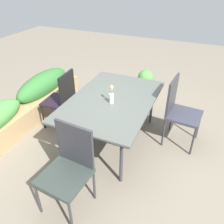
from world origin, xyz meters
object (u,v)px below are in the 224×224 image
object	(u,v)px
potted_plant	(145,81)
chair_end_left	(69,165)
dining_table	(112,102)
flower_vase	(112,96)
chair_near_right	(179,109)
chair_far_side	(62,97)
planter_box	(21,109)

from	to	relation	value
potted_plant	chair_end_left	bearing A→B (deg)	179.91
dining_table	flower_vase	xyz separation A→B (m)	(-0.09, -0.03, 0.15)
dining_table	flower_vase	size ratio (longest dim) A/B	6.48
chair_near_right	chair_end_left	world-z (taller)	chair_near_right
chair_far_side	potted_plant	distance (m)	1.89
flower_vase	planter_box	xyz separation A→B (m)	(-0.12, 1.55, -0.52)
flower_vase	chair_far_side	bearing A→B (deg)	81.20
chair_near_right	chair_end_left	xyz separation A→B (m)	(-1.52, 0.86, -0.03)
chair_end_left	dining_table	bearing A→B (deg)	-84.36
dining_table	planter_box	world-z (taller)	dining_table
chair_end_left	potted_plant	distance (m)	2.85
chair_near_right	flower_vase	world-z (taller)	chair_near_right
flower_vase	chair_near_right	bearing A→B (deg)	-60.76
chair_far_side	flower_vase	distance (m)	0.96
chair_end_left	chair_near_right	bearing A→B (deg)	-114.32
chair_end_left	potted_plant	bearing A→B (deg)	-84.84
chair_end_left	planter_box	bearing A→B (deg)	-26.03
planter_box	potted_plant	xyz separation A→B (m)	(1.91, -1.53, -0.06)
chair_far_side	chair_end_left	xyz separation A→B (m)	(-1.19, -0.88, 0.01)
dining_table	chair_near_right	size ratio (longest dim) A/B	1.64
dining_table	planter_box	size ratio (longest dim) A/B	0.58
potted_plant	planter_box	bearing A→B (deg)	141.37
dining_table	potted_plant	size ratio (longest dim) A/B	3.31
chair_end_left	planter_box	distance (m)	1.80
flower_vase	chair_end_left	bearing A→B (deg)	178.68
dining_table	potted_plant	world-z (taller)	dining_table
chair_far_side	planter_box	xyz separation A→B (m)	(-0.26, 0.64, -0.22)
potted_plant	chair_far_side	bearing A→B (deg)	151.73
planter_box	chair_end_left	bearing A→B (deg)	-121.27
dining_table	chair_far_side	bearing A→B (deg)	86.76
flower_vase	planter_box	distance (m)	1.64
planter_box	flower_vase	bearing A→B (deg)	-85.42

